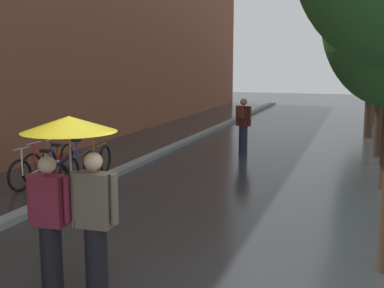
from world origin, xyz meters
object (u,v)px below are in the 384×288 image
at_px(parked_bicycle_0, 39,176).
at_px(parked_bicycle_3, 86,157).
at_px(street_tree_3, 373,36).
at_px(parked_bicycle_2, 69,163).
at_px(couple_under_umbrella, 71,180).
at_px(parked_bicycle_1, 50,169).
at_px(street_tree_5, 376,43).
at_px(street_tree_4, 378,41).
at_px(pedestrian_walking_midground, 243,124).

bearing_deg(parked_bicycle_0, parked_bicycle_3, 94.81).
relative_size(street_tree_3, parked_bicycle_2, 4.28).
height_order(parked_bicycle_3, couple_under_umbrella, couple_under_umbrella).
relative_size(street_tree_3, couple_under_umbrella, 2.37).
bearing_deg(couple_under_umbrella, parked_bicycle_1, 127.80).
distance_m(street_tree_5, parked_bicycle_3, 17.77).
relative_size(parked_bicycle_3, couple_under_umbrella, 0.55).
relative_size(street_tree_5, parked_bicycle_3, 4.54).
height_order(street_tree_3, street_tree_5, street_tree_5).
xyz_separation_m(street_tree_3, parked_bicycle_3, (-6.71, -8.42, -3.25)).
bearing_deg(street_tree_5, parked_bicycle_0, -110.51).
distance_m(street_tree_4, couple_under_umbrella, 18.88).
xyz_separation_m(street_tree_3, parked_bicycle_1, (-6.73, -9.89, -3.25)).
bearing_deg(parked_bicycle_2, parked_bicycle_1, -94.00).
xyz_separation_m(street_tree_5, pedestrian_walking_midground, (-3.89, -12.10, -2.79)).
bearing_deg(couple_under_umbrella, parked_bicycle_2, 123.46).
relative_size(street_tree_4, couple_under_umbrella, 2.59).
relative_size(street_tree_5, couple_under_umbrella, 2.51).
bearing_deg(couple_under_umbrella, street_tree_5, 80.51).
relative_size(street_tree_4, parked_bicycle_0, 4.80).
height_order(street_tree_5, parked_bicycle_3, street_tree_5).
distance_m(street_tree_5, parked_bicycle_2, 18.48).
distance_m(street_tree_4, street_tree_5, 3.41).
bearing_deg(parked_bicycle_3, couple_under_umbrella, -60.06).
xyz_separation_m(parked_bicycle_0, parked_bicycle_3, (-0.18, 2.16, 0.00)).
bearing_deg(parked_bicycle_3, street_tree_3, 51.43).
bearing_deg(parked_bicycle_1, pedestrian_walking_midground, 60.02).
distance_m(couple_under_umbrella, pedestrian_walking_midground, 9.71).
bearing_deg(street_tree_5, parked_bicycle_1, -111.80).
bearing_deg(street_tree_4, couple_under_umbrella, -101.17).
height_order(street_tree_4, parked_bicycle_1, street_tree_4).
relative_size(street_tree_5, parked_bicycle_2, 4.54).
xyz_separation_m(parked_bicycle_2, parked_bicycle_3, (-0.03, 0.79, 0.00)).
height_order(street_tree_5, pedestrian_walking_midground, street_tree_5).
bearing_deg(couple_under_umbrella, parked_bicycle_0, 130.98).
bearing_deg(parked_bicycle_3, parked_bicycle_2, -87.57).
xyz_separation_m(parked_bicycle_3, pedestrian_walking_midground, (3.09, 3.91, 0.50)).
height_order(street_tree_4, parked_bicycle_0, street_tree_4).
bearing_deg(parked_bicycle_3, street_tree_5, 66.45).
height_order(parked_bicycle_2, parked_bicycle_3, same).
xyz_separation_m(parked_bicycle_1, parked_bicycle_2, (0.05, 0.68, 0.00)).
xyz_separation_m(street_tree_4, street_tree_5, (0.01, 3.41, 0.05)).
bearing_deg(street_tree_4, pedestrian_walking_midground, -114.01).
xyz_separation_m(street_tree_3, parked_bicycle_2, (-6.68, -9.21, -3.25)).
bearing_deg(parked_bicycle_2, parked_bicycle_0, -83.82).
relative_size(couple_under_umbrella, pedestrian_walking_midground, 1.28).
bearing_deg(parked_bicycle_2, parked_bicycle_3, 92.43).
bearing_deg(street_tree_3, parked_bicycle_0, -121.70).
bearing_deg(street_tree_3, street_tree_5, 87.99).
xyz_separation_m(parked_bicycle_1, couple_under_umbrella, (3.35, -4.31, 1.01)).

